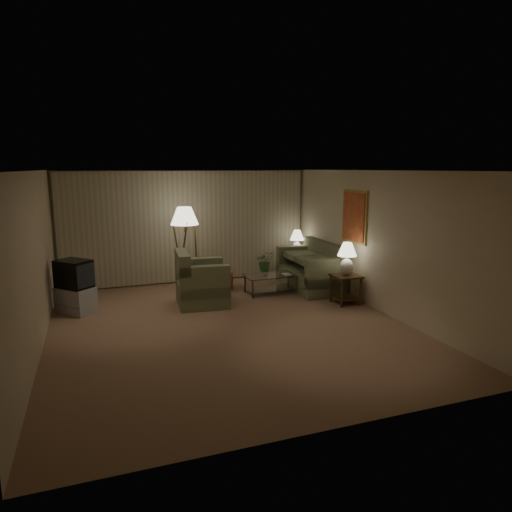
{
  "coord_description": "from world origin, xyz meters",
  "views": [
    {
      "loc": [
        -2.13,
        -7.39,
        2.74
      ],
      "look_at": [
        0.73,
        0.6,
        1.1
      ],
      "focal_mm": 32.0,
      "sensor_mm": 36.0,
      "label": 1
    }
  ],
  "objects_px": {
    "table_lamp_near": "(347,256)",
    "coffee_table": "(271,281)",
    "ottoman": "(220,280)",
    "sofa": "(310,270)",
    "tv_cabinet": "(76,300)",
    "vase": "(265,272)",
    "armchair": "(202,283)",
    "side_table_far": "(297,262)",
    "side_table_near": "(346,284)",
    "crt_tv": "(74,274)",
    "floor_lamp": "(185,248)",
    "table_lamp_far": "(297,240)"
  },
  "relations": [
    {
      "from": "coffee_table",
      "to": "vase",
      "type": "height_order",
      "value": "vase"
    },
    {
      "from": "floor_lamp",
      "to": "tv_cabinet",
      "type": "bearing_deg",
      "value": -160.06
    },
    {
      "from": "table_lamp_far",
      "to": "floor_lamp",
      "type": "xyz_separation_m",
      "value": [
        -2.89,
        -0.35,
        0.03
      ]
    },
    {
      "from": "side_table_near",
      "to": "crt_tv",
      "type": "bearing_deg",
      "value": 166.83
    },
    {
      "from": "tv_cabinet",
      "to": "vase",
      "type": "distance_m",
      "value": 3.91
    },
    {
      "from": "side_table_near",
      "to": "side_table_far",
      "type": "relative_size",
      "value": 1.0
    },
    {
      "from": "floor_lamp",
      "to": "vase",
      "type": "relative_size",
      "value": 12.66
    },
    {
      "from": "vase",
      "to": "ottoman",
      "type": "bearing_deg",
      "value": 138.7
    },
    {
      "from": "ottoman",
      "to": "side_table_far",
      "type": "bearing_deg",
      "value": 11.12
    },
    {
      "from": "floor_lamp",
      "to": "side_table_far",
      "type": "bearing_deg",
      "value": 6.84
    },
    {
      "from": "ottoman",
      "to": "table_lamp_near",
      "type": "bearing_deg",
      "value": -42.95
    },
    {
      "from": "table_lamp_near",
      "to": "vase",
      "type": "relative_size",
      "value": 4.47
    },
    {
      "from": "armchair",
      "to": "ottoman",
      "type": "relative_size",
      "value": 1.98
    },
    {
      "from": "table_lamp_near",
      "to": "tv_cabinet",
      "type": "height_order",
      "value": "table_lamp_near"
    },
    {
      "from": "coffee_table",
      "to": "tv_cabinet",
      "type": "bearing_deg",
      "value": -179.53
    },
    {
      "from": "table_lamp_far",
      "to": "table_lamp_near",
      "type": "bearing_deg",
      "value": -90.0
    },
    {
      "from": "ottoman",
      "to": "sofa",
      "type": "bearing_deg",
      "value": -17.73
    },
    {
      "from": "table_lamp_near",
      "to": "coffee_table",
      "type": "xyz_separation_m",
      "value": [
        -1.15,
        1.25,
        -0.72
      ]
    },
    {
      "from": "side_table_near",
      "to": "floor_lamp",
      "type": "distance_m",
      "value": 3.59
    },
    {
      "from": "armchair",
      "to": "side_table_near",
      "type": "height_order",
      "value": "armchair"
    },
    {
      "from": "vase",
      "to": "coffee_table",
      "type": "bearing_deg",
      "value": -0.0
    },
    {
      "from": "armchair",
      "to": "side_table_near",
      "type": "distance_m",
      "value": 2.94
    },
    {
      "from": "side_table_far",
      "to": "table_lamp_far",
      "type": "xyz_separation_m",
      "value": [
        -0.0,
        0.0,
        0.56
      ]
    },
    {
      "from": "side_table_far",
      "to": "floor_lamp",
      "type": "distance_m",
      "value": 2.97
    },
    {
      "from": "sofa",
      "to": "armchair",
      "type": "bearing_deg",
      "value": -79.63
    },
    {
      "from": "armchair",
      "to": "floor_lamp",
      "type": "height_order",
      "value": "floor_lamp"
    },
    {
      "from": "table_lamp_near",
      "to": "vase",
      "type": "height_order",
      "value": "table_lamp_near"
    },
    {
      "from": "sofa",
      "to": "side_table_far",
      "type": "distance_m",
      "value": 1.06
    },
    {
      "from": "table_lamp_far",
      "to": "coffee_table",
      "type": "distance_m",
      "value": 1.76
    },
    {
      "from": "table_lamp_far",
      "to": "ottoman",
      "type": "bearing_deg",
      "value": -168.88
    },
    {
      "from": "armchair",
      "to": "vase",
      "type": "distance_m",
      "value": 1.52
    },
    {
      "from": "tv_cabinet",
      "to": "floor_lamp",
      "type": "distance_m",
      "value": 2.57
    },
    {
      "from": "vase",
      "to": "side_table_near",
      "type": "bearing_deg",
      "value": -43.97
    },
    {
      "from": "table_lamp_far",
      "to": "armchair",
      "type": "bearing_deg",
      "value": -152.24
    },
    {
      "from": "floor_lamp",
      "to": "coffee_table",
      "type": "bearing_deg",
      "value": -24.77
    },
    {
      "from": "side_table_near",
      "to": "ottoman",
      "type": "distance_m",
      "value": 2.92
    },
    {
      "from": "table_lamp_near",
      "to": "armchair",
      "type": "bearing_deg",
      "value": 161.37
    },
    {
      "from": "side_table_near",
      "to": "table_lamp_near",
      "type": "relative_size",
      "value": 0.89
    },
    {
      "from": "tv_cabinet",
      "to": "vase",
      "type": "relative_size",
      "value": 5.49
    },
    {
      "from": "sofa",
      "to": "side_table_near",
      "type": "relative_size",
      "value": 3.25
    },
    {
      "from": "side_table_far",
      "to": "table_lamp_near",
      "type": "height_order",
      "value": "table_lamp_near"
    },
    {
      "from": "side_table_near",
      "to": "tv_cabinet",
      "type": "xyz_separation_m",
      "value": [
        -5.2,
        1.22,
        -0.16
      ]
    },
    {
      "from": "ottoman",
      "to": "floor_lamp",
      "type": "bearing_deg",
      "value": 174.61
    },
    {
      "from": "armchair",
      "to": "side_table_far",
      "type": "height_order",
      "value": "armchair"
    },
    {
      "from": "side_table_near",
      "to": "vase",
      "type": "xyz_separation_m",
      "value": [
        -1.3,
        1.25,
        0.08
      ]
    },
    {
      "from": "side_table_far",
      "to": "crt_tv",
      "type": "height_order",
      "value": "crt_tv"
    },
    {
      "from": "tv_cabinet",
      "to": "armchair",
      "type": "bearing_deg",
      "value": 40.84
    },
    {
      "from": "coffee_table",
      "to": "floor_lamp",
      "type": "relative_size",
      "value": 0.63
    },
    {
      "from": "sofa",
      "to": "ottoman",
      "type": "relative_size",
      "value": 3.17
    },
    {
      "from": "ottoman",
      "to": "side_table_near",
      "type": "bearing_deg",
      "value": -42.95
    }
  ]
}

